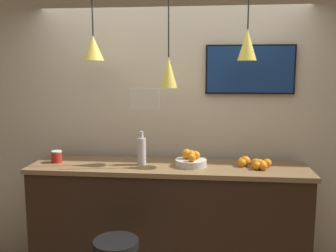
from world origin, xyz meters
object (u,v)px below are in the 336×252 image
(fruit_bowl, at_px, (191,160))
(juice_bottle, at_px, (142,151))
(mounted_tv, at_px, (250,69))
(spread_jar, at_px, (57,157))

(fruit_bowl, bearing_deg, juice_bottle, -179.74)
(fruit_bowl, relative_size, mounted_tv, 0.34)
(fruit_bowl, relative_size, juice_bottle, 0.92)
(juice_bottle, height_order, mounted_tv, mounted_tv)
(juice_bottle, xyz_separation_m, mounted_tv, (0.95, 0.33, 0.71))
(juice_bottle, bearing_deg, mounted_tv, 19.36)
(fruit_bowl, distance_m, spread_jar, 1.22)
(fruit_bowl, height_order, mounted_tv, mounted_tv)
(juice_bottle, relative_size, spread_jar, 2.79)
(mounted_tv, bearing_deg, fruit_bowl, -147.23)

